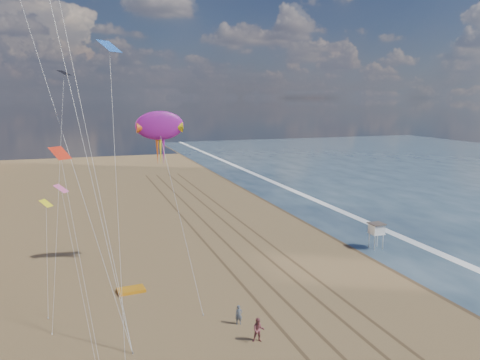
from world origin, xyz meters
name	(u,v)px	position (x,y,z in m)	size (l,w,h in m)	color
wet_sand	(335,222)	(19.00, 40.00, 0.00)	(260.00, 260.00, 0.00)	#42301E
foam	(360,219)	(23.20, 40.00, 0.00)	(260.00, 260.00, 0.00)	white
tracks	(252,256)	(2.55, 30.00, 0.01)	(7.68, 120.00, 0.01)	brown
lifeguard_stand	(377,229)	(17.38, 27.73, 2.35)	(1.69, 1.69, 3.06)	white
grounded_kite	(131,290)	(-11.36, 24.29, 0.14)	(2.42, 1.54, 0.28)	orange
show_kite	(160,126)	(-7.38, 29.98, 14.77)	(4.69, 6.81, 18.66)	#9F189B
kite_flyer_a	(239,315)	(-4.02, 15.11, 0.78)	(0.57, 0.37, 1.56)	slate
kite_flyer_b	(258,330)	(-3.52, 12.14, 0.90)	(0.88, 0.68, 1.81)	#9B4F54
small_kites	(54,128)	(-16.98, 23.47, 15.14)	(12.44, 14.74, 14.04)	yellow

